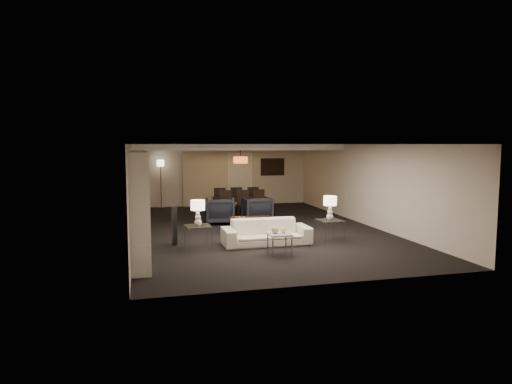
{
  "coord_description": "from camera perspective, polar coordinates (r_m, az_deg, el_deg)",
  "views": [
    {
      "loc": [
        -3.28,
        -12.9,
        2.5
      ],
      "look_at": [
        0.0,
        0.0,
        1.1
      ],
      "focal_mm": 32.0,
      "sensor_mm": 36.0,
      "label": 1
    }
  ],
  "objects": [
    {
      "name": "floor",
      "position": [
        13.55,
        -0.0,
        -4.63
      ],
      "size": [
        11.0,
        11.0,
        0.0
      ],
      "primitive_type": "plane",
      "color": "black",
      "rests_on": "ground"
    },
    {
      "name": "ceiling",
      "position": [
        13.31,
        -0.0,
        6.0
      ],
      "size": [
        7.0,
        11.0,
        0.02
      ],
      "primitive_type": "cube",
      "color": "silver",
      "rests_on": "ground"
    },
    {
      "name": "wall_back",
      "position": [
        18.74,
        -4.15,
        2.16
      ],
      "size": [
        7.0,
        0.02,
        2.5
      ],
      "primitive_type": "cube",
      "color": "#C2B39C",
      "rests_on": "ground"
    },
    {
      "name": "wall_front",
      "position": [
        8.19,
        9.53,
        -2.85
      ],
      "size": [
        7.0,
        0.02,
        2.5
      ],
      "primitive_type": "cube",
      "color": "#C2B39C",
      "rests_on": "ground"
    },
    {
      "name": "wall_left",
      "position": [
        12.97,
        -15.17,
        0.26
      ],
      "size": [
        0.02,
        11.0,
        2.5
      ],
      "primitive_type": "cube",
      "color": "#C2B39C",
      "rests_on": "ground"
    },
    {
      "name": "wall_right",
      "position": [
        14.63,
        13.41,
        0.94
      ],
      "size": [
        0.02,
        11.0,
        2.5
      ],
      "primitive_type": "cube",
      "color": "#C2B39C",
      "rests_on": "ground"
    },
    {
      "name": "ceiling_soffit",
      "position": [
        16.73,
        -2.97,
        5.65
      ],
      "size": [
        7.0,
        4.0,
        0.2
      ],
      "primitive_type": "cube",
      "color": "silver",
      "rests_on": "ceiling"
    },
    {
      "name": "curtains",
      "position": [
        18.52,
        -6.85,
        1.93
      ],
      "size": [
        1.5,
        0.12,
        2.4
      ],
      "primitive_type": "cube",
      "color": "beige",
      "rests_on": "wall_back"
    },
    {
      "name": "door",
      "position": [
        18.86,
        -2.03,
        1.59
      ],
      "size": [
        0.9,
        0.05,
        2.1
      ],
      "primitive_type": "cube",
      "color": "silver",
      "rests_on": "wall_back"
    },
    {
      "name": "painting",
      "position": [
        19.16,
        2.07,
        3.16
      ],
      "size": [
        0.95,
        0.04,
        0.65
      ],
      "primitive_type": "cube",
      "color": "#142D38",
      "rests_on": "wall_back"
    },
    {
      "name": "media_unit",
      "position": [
        10.39,
        -14.31,
        -1.51
      ],
      "size": [
        0.38,
        3.4,
        2.35
      ],
      "primitive_type": null,
      "color": "white",
      "rests_on": "wall_left"
    },
    {
      "name": "pendant_light",
      "position": [
        16.8,
        -1.95,
        4.02
      ],
      "size": [
        0.52,
        0.52,
        0.24
      ],
      "primitive_type": "cylinder",
      "color": "#D8591E",
      "rests_on": "ceiling_soffit"
    },
    {
      "name": "sofa",
      "position": [
        11.4,
        1.3,
        -5.03
      ],
      "size": [
        2.18,
        0.86,
        0.63
      ],
      "primitive_type": "imported",
      "rotation": [
        0.0,
        0.0,
        0.0
      ],
      "color": "beige",
      "rests_on": "floor"
    },
    {
      "name": "coffee_table",
      "position": [
        12.94,
        -0.61,
        -4.17
      ],
      "size": [
        1.23,
        0.76,
        0.43
      ],
      "primitive_type": null,
      "rotation": [
        0.0,
        0.0,
        -0.05
      ],
      "color": "black",
      "rests_on": "floor"
    },
    {
      "name": "armchair_left",
      "position": [
        14.44,
        -4.52,
        -2.36
      ],
      "size": [
        0.97,
        1.0,
        0.81
      ],
      "primitive_type": "imported",
      "rotation": [
        0.0,
        0.0,
        3.01
      ],
      "color": "black",
      "rests_on": "floor"
    },
    {
      "name": "armchair_right",
      "position": [
        14.69,
        0.1,
        -2.2
      ],
      "size": [
        0.87,
        0.9,
        0.81
      ],
      "primitive_type": "imported",
      "rotation": [
        0.0,
        0.0,
        3.15
      ],
      "color": "black",
      "rests_on": "floor"
    },
    {
      "name": "side_table_left",
      "position": [
        11.08,
        -7.24,
        -5.61
      ],
      "size": [
        0.65,
        0.65,
        0.56
      ],
      "primitive_type": null,
      "rotation": [
        0.0,
        0.0,
        0.09
      ],
      "color": "silver",
      "rests_on": "floor"
    },
    {
      "name": "side_table_right",
      "position": [
        11.97,
        9.19,
        -4.77
      ],
      "size": [
        0.65,
        0.65,
        0.56
      ],
      "primitive_type": null,
      "rotation": [
        0.0,
        0.0,
        0.09
      ],
      "color": "white",
      "rests_on": "floor"
    },
    {
      "name": "table_lamp_left",
      "position": [
        10.98,
        -7.28,
        -2.61
      ],
      "size": [
        0.37,
        0.37,
        0.62
      ],
      "primitive_type": null,
      "rotation": [
        0.0,
        0.0,
        -0.09
      ],
      "color": "beige",
      "rests_on": "side_table_left"
    },
    {
      "name": "table_lamp_right",
      "position": [
        11.88,
        9.23,
        -1.99
      ],
      "size": [
        0.34,
        0.34,
        0.62
      ],
      "primitive_type": null,
      "rotation": [
        0.0,
        0.0,
        0.01
      ],
      "color": "beige",
      "rests_on": "side_table_right"
    },
    {
      "name": "marble_table",
      "position": [
        10.38,
        2.93,
        -6.53
      ],
      "size": [
        0.5,
        0.5,
        0.5
      ],
      "primitive_type": null,
      "rotation": [
        0.0,
        0.0,
        -0.01
      ],
      "color": "white",
      "rests_on": "floor"
    },
    {
      "name": "gold_gourd_a",
      "position": [
        10.29,
        2.41,
        -4.78
      ],
      "size": [
        0.16,
        0.16,
        0.16
      ],
      "primitive_type": "sphere",
      "color": "tan",
      "rests_on": "marble_table"
    },
    {
      "name": "gold_gourd_b",
      "position": [
        10.35,
        3.47,
        -4.78
      ],
      "size": [
        0.14,
        0.14,
        0.14
      ],
      "primitive_type": "sphere",
      "color": "#ECD07D",
      "rests_on": "marble_table"
    },
    {
      "name": "television",
      "position": [
        11.32,
        -14.15,
        -1.56
      ],
      "size": [
        1.03,
        0.13,
        0.59
      ],
      "primitive_type": "imported",
      "rotation": [
        0.0,
        0.0,
        1.57
      ],
      "color": "black",
      "rests_on": "media_unit"
    },
    {
      "name": "vase_blue",
      "position": [
        9.24,
        -14.31,
        -2.62
      ],
      "size": [
        0.16,
        0.16,
        0.17
      ],
      "primitive_type": "imported",
      "color": "#234297",
      "rests_on": "media_unit"
    },
    {
      "name": "vase_amber",
      "position": [
        9.91,
        -14.38,
        0.87
      ],
      "size": [
        0.16,
        0.16,
        0.17
      ],
      "primitive_type": "imported",
      "color": "#AB6D39",
      "rests_on": "media_unit"
    },
    {
      "name": "floor_speaker",
      "position": [
        11.48,
        -10.17,
        -4.26
      ],
      "size": [
        0.13,
        0.13,
        0.95
      ],
      "primitive_type": "cube",
      "rotation": [
        0.0,
        0.0,
        0.37
      ],
      "color": "black",
      "rests_on": "floor"
    },
    {
      "name": "dining_table",
      "position": [
        16.1,
        -2.07,
        -1.79
      ],
      "size": [
        1.85,
        1.09,
        0.64
      ],
      "primitive_type": "imported",
      "rotation": [
        0.0,
        0.0,
        0.04
      ],
      "color": "black",
      "rests_on": "floor"
    },
    {
      "name": "chair_nl",
      "position": [
        15.33,
        -3.76,
        -1.61
      ],
      "size": [
        0.47,
        0.47,
        0.94
      ],
      "primitive_type": null,
      "rotation": [
        0.0,
        0.0,
        -0.08
      ],
      "color": "black",
      "rests_on": "floor"
    },
    {
      "name": "chair_nm",
      "position": [
        15.45,
        -1.57,
        -1.54
      ],
      "size": [
        0.49,
        0.49,
        0.94
      ],
      "primitive_type": null,
      "rotation": [
        0.0,
        0.0,
        -0.12
      ],
      "color": "black",
      "rests_on": "floor"
    },
    {
      "name": "chair_nr",
      "position": [
        15.59,
        0.58,
        -1.47
      ],
      "size": [
        0.48,
        0.48,
        0.94
      ],
      "primitive_type": null,
      "rotation": [
        0.0,
        0.0,
        0.11
      ],
      "color": "black",
      "rests_on": "floor"
    },
    {
      "name": "chair_fl",
      "position": [
        16.6,
        -4.58,
        -1.03
      ],
      "size": [
        0.48,
        0.48,
        0.94
      ],
      "primitive_type": null,
      "rotation": [
        0.0,
        0.0,
        3.03
      ],
      "color": "black",
      "rests_on": "floor"
    },
    {
      "name": "chair_fm",
      "position": [
        16.71,
        -2.55,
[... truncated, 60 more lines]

